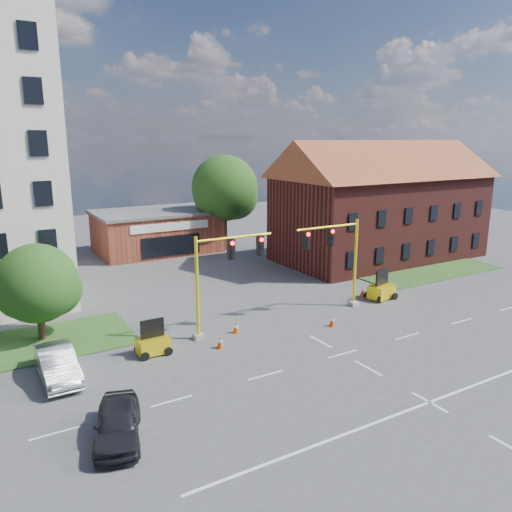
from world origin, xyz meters
name	(u,v)px	position (x,y,z in m)	size (l,w,h in m)	color
ground	(343,354)	(0.00, 0.00, 0.00)	(120.00, 120.00, 0.00)	#444447
grass_verge_ne	(435,273)	(18.00, 9.00, 0.04)	(14.00, 4.00, 0.08)	#244E1D
lane_markings	(382,376)	(0.00, -3.00, 0.01)	(60.00, 36.00, 0.01)	silver
brick_shop	(157,231)	(0.00, 29.98, 2.16)	(12.40, 8.40, 4.30)	maroon
townhouse_row	(381,198)	(18.00, 16.00, 5.93)	(21.00, 11.00, 11.50)	#4E1B17
tree_large	(227,190)	(6.85, 27.08, 6.28)	(7.24, 6.90, 10.01)	#322012
tree_nw_front	(42,285)	(-13.77, 10.58, 3.33)	(4.84, 4.61, 5.79)	#322012
signal_mast_west	(222,272)	(-4.36, 6.00, 3.92)	(5.30, 0.60, 6.20)	gray
signal_mast_east	(337,255)	(4.36, 6.00, 3.92)	(5.30, 0.60, 6.20)	gray
trailer_west	(153,344)	(-9.02, 5.32, 0.61)	(1.71, 1.14, 1.94)	yellow
trailer_east	(381,290)	(8.76, 6.10, 0.67)	(2.12, 1.64, 2.15)	yellow
cone_a	(236,328)	(-3.64, 5.68, 0.34)	(0.40, 0.40, 0.70)	#D5480B
cone_b	(220,343)	(-5.48, 4.14, 0.34)	(0.40, 0.40, 0.70)	#D5480B
cone_c	(333,321)	(2.16, 3.58, 0.34)	(0.40, 0.40, 0.70)	#D5480B
cone_d	(362,292)	(8.00, 7.27, 0.34)	(0.40, 0.40, 0.70)	#D5480B
pickup_white	(329,259)	(11.32, 15.38, 0.74)	(2.44, 5.29, 1.47)	white
sedan_dark	(118,423)	(-12.88, -1.70, 0.73)	(1.72, 4.28, 1.46)	black
sedan_silver_front	(57,364)	(-14.06, 4.91, 0.78)	(1.64, 4.71, 1.55)	#A4A7AB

